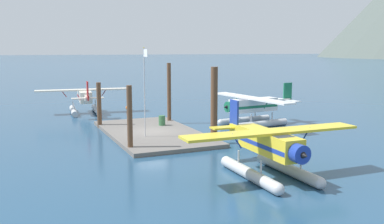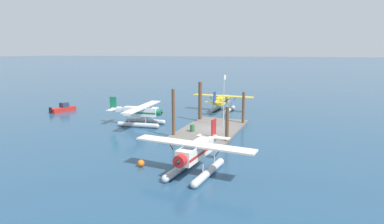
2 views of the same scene
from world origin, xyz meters
name	(u,v)px [view 1 (image 1 of 2)]	position (x,y,z in m)	size (l,w,h in m)	color
ground_plane	(153,135)	(0.00, 0.00, 0.00)	(1200.00, 1200.00, 0.00)	navy
dock_platform	(152,133)	(0.00, 0.00, 0.15)	(13.76, 7.11, 0.30)	#66605B
piling_near_left	(99,105)	(-4.82, -3.42, 2.06)	(0.40, 0.40, 4.13)	brown
piling_near_right	(130,119)	(4.86, -3.22, 2.30)	(0.38, 0.38, 4.60)	brown
piling_far_left	(169,93)	(-4.51, 3.19, 2.89)	(0.37, 0.37, 5.79)	brown
piling_far_right	(214,106)	(5.05, 3.18, 2.89)	(0.52, 0.52, 5.77)	brown
flagpole	(145,82)	(1.95, -1.20, 4.54)	(0.95, 0.10, 6.91)	silver
fuel_drum	(162,120)	(-2.25, 1.64, 0.74)	(0.62, 0.62, 0.88)	#33663D
mooring_buoy	(128,108)	(-14.61, 1.88, 0.32)	(0.64, 0.64, 0.64)	orange
seaplane_yellow_stbd_fwd	(270,149)	(13.78, 2.24, 1.58)	(7.98, 10.43, 3.84)	#B7BABF
seaplane_white_bow_centre	(253,109)	(-0.33, 9.95, 1.58)	(10.49, 7.95, 3.84)	#B7BABF
seaplane_cream_port_aft	(85,99)	(-14.36, -3.13, 1.58)	(7.97, 10.48, 3.84)	#B7BABF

